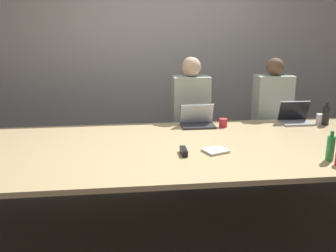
{
  "coord_description": "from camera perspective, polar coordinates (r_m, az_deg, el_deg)",
  "views": [
    {
      "loc": [
        -0.49,
        -2.98,
        1.76
      ],
      "look_at": [
        -0.12,
        0.1,
        0.91
      ],
      "focal_mm": 40.0,
      "sensor_mm": 36.0,
      "label": 1
    }
  ],
  "objects": [
    {
      "name": "ground_plane",
      "position": [
        3.49,
        2.3,
        -14.96
      ],
      "size": [
        24.0,
        24.0,
        0.0
      ],
      "primitive_type": "plane",
      "color": "brown"
    },
    {
      "name": "curtain_wall",
      "position": [
        4.81,
        -0.93,
        11.02
      ],
      "size": [
        12.0,
        0.06,
        2.8
      ],
      "color": "#BCB7B2",
      "rests_on": "ground_plane"
    },
    {
      "name": "conference_table",
      "position": [
        3.19,
        2.44,
        -3.76
      ],
      "size": [
        4.42,
        1.56,
        0.76
      ],
      "color": "#D6B77F",
      "rests_on": "ground_plane"
    },
    {
      "name": "laptop_far_right",
      "position": [
        4.1,
        18.78,
        1.35
      ],
      "size": [
        0.32,
        0.22,
        0.23
      ],
      "color": "#B7B7BC",
      "rests_on": "conference_table"
    },
    {
      "name": "person_far_right",
      "position": [
        4.42,
        15.42,
        0.57
      ],
      "size": [
        0.4,
        0.24,
        1.4
      ],
      "color": "#2D2D38",
      "rests_on": "ground_plane"
    },
    {
      "name": "cup_far_right",
      "position": [
        4.16,
        22.15,
        1.01
      ],
      "size": [
        0.08,
        0.08,
        0.1
      ],
      "color": "white",
      "rests_on": "conference_table"
    },
    {
      "name": "bottle_far_right",
      "position": [
        4.13,
        22.93,
        1.52
      ],
      "size": [
        0.07,
        0.07,
        0.23
      ],
      "color": "black",
      "rests_on": "conference_table"
    },
    {
      "name": "laptop_far_center",
      "position": [
        3.78,
        4.49,
        1.0
      ],
      "size": [
        0.34,
        0.23,
        0.23
      ],
      "color": "#333338",
      "rests_on": "conference_table"
    },
    {
      "name": "person_far_center",
      "position": [
        4.18,
        3.43,
        0.46
      ],
      "size": [
        0.4,
        0.24,
        1.42
      ],
      "color": "#2D2D38",
      "rests_on": "ground_plane"
    },
    {
      "name": "cup_far_center",
      "position": [
        3.78,
        8.4,
        0.48
      ],
      "size": [
        0.08,
        0.08,
        0.09
      ],
      "color": "red",
      "rests_on": "conference_table"
    },
    {
      "name": "bottle_near_right",
      "position": [
        3.06,
        23.52,
        -3.07
      ],
      "size": [
        0.06,
        0.06,
        0.23
      ],
      "color": "green",
      "rests_on": "conference_table"
    },
    {
      "name": "stapler",
      "position": [
        2.96,
        2.41,
        -3.88
      ],
      "size": [
        0.04,
        0.15,
        0.05
      ],
      "rotation": [
        0.0,
        0.0,
        -0.0
      ],
      "color": "black",
      "rests_on": "conference_table"
    },
    {
      "name": "notebook",
      "position": [
        3.04,
        7.24,
        -3.77
      ],
      "size": [
        0.22,
        0.21,
        0.02
      ],
      "rotation": [
        0.0,
        0.0,
        0.36
      ],
      "color": "silver",
      "rests_on": "conference_table"
    }
  ]
}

